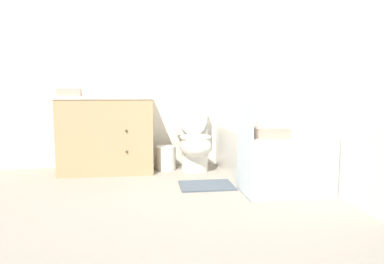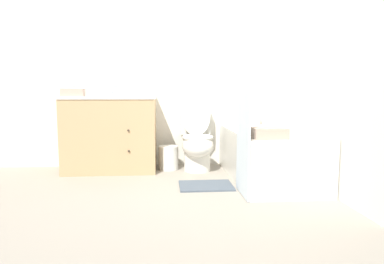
{
  "view_description": "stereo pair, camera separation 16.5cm",
  "coord_description": "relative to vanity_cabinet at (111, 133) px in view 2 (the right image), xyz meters",
  "views": [
    {
      "loc": [
        -0.32,
        -2.58,
        0.9
      ],
      "look_at": [
        0.12,
        0.77,
        0.52
      ],
      "focal_mm": 32.0,
      "sensor_mm": 36.0,
      "label": 1
    },
    {
      "loc": [
        -0.15,
        -2.59,
        0.9
      ],
      "look_at": [
        0.12,
        0.77,
        0.52
      ],
      "focal_mm": 32.0,
      "sensor_mm": 36.0,
      "label": 2
    }
  ],
  "objects": [
    {
      "name": "ground_plane",
      "position": [
        0.78,
        -1.44,
        -0.44
      ],
      "size": [
        14.0,
        14.0,
        0.0
      ],
      "primitive_type": "plane",
      "color": "gray"
    },
    {
      "name": "wall_back",
      "position": [
        0.78,
        0.31,
        0.81
      ],
      "size": [
        8.0,
        0.06,
        2.5
      ],
      "color": "white",
      "rests_on": "ground_plane"
    },
    {
      "name": "wall_right",
      "position": [
        2.12,
        -0.58,
        0.81
      ],
      "size": [
        0.05,
        2.72,
        2.5
      ],
      "color": "white",
      "rests_on": "ground_plane"
    },
    {
      "name": "vanity_cabinet",
      "position": [
        0.0,
        0.0,
        0.0
      ],
      "size": [
        1.06,
        0.6,
        0.87
      ],
      "color": "tan",
      "rests_on": "ground_plane"
    },
    {
      "name": "sink_faucet",
      "position": [
        -0.0,
        0.2,
        0.46
      ],
      "size": [
        0.14,
        0.12,
        0.12
      ],
      "color": "silver",
      "rests_on": "vanity_cabinet"
    },
    {
      "name": "toilet",
      "position": [
        1.0,
        -0.06,
        -0.1
      ],
      "size": [
        0.36,
        0.66,
        0.85
      ],
      "color": "silver",
      "rests_on": "ground_plane"
    },
    {
      "name": "bathtub",
      "position": [
        1.71,
        -0.52,
        -0.18
      ],
      "size": [
        0.76,
        1.6,
        0.52
      ],
      "color": "silver",
      "rests_on": "ground_plane"
    },
    {
      "name": "shower_curtain",
      "position": [
        1.32,
        -1.1,
        0.55
      ],
      "size": [
        0.01,
        0.46,
        1.98
      ],
      "color": "silver",
      "rests_on": "ground_plane"
    },
    {
      "name": "wastebasket",
      "position": [
        0.67,
        0.01,
        -0.3
      ],
      "size": [
        0.23,
        0.23,
        0.28
      ],
      "color": "silver",
      "rests_on": "ground_plane"
    },
    {
      "name": "tissue_box",
      "position": [
        0.41,
        -0.04,
        0.48
      ],
      "size": [
        0.13,
        0.14,
        0.12
      ],
      "color": "silver",
      "rests_on": "vanity_cabinet"
    },
    {
      "name": "soap_dispenser",
      "position": [
        0.41,
        -0.02,
        0.5
      ],
      "size": [
        0.06,
        0.06,
        0.16
      ],
      "color": "white",
      "rests_on": "vanity_cabinet"
    },
    {
      "name": "hand_towel_folded",
      "position": [
        -0.37,
        -0.18,
        0.47
      ],
      "size": [
        0.24,
        0.13,
        0.09
      ],
      "color": "tan",
      "rests_on": "vanity_cabinet"
    },
    {
      "name": "bath_towel_folded",
      "position": [
        1.53,
        -1.14,
        0.12
      ],
      "size": [
        0.29,
        0.24,
        0.09
      ],
      "color": "tan",
      "rests_on": "bathtub"
    },
    {
      "name": "bath_mat",
      "position": [
        1.03,
        -0.79,
        -0.44
      ],
      "size": [
        0.52,
        0.39,
        0.02
      ],
      "color": "#4C5660",
      "rests_on": "ground_plane"
    }
  ]
}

